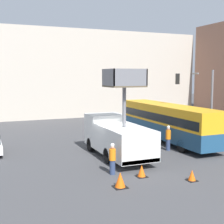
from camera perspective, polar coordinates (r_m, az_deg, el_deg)
ground_plane at (r=21.87m, az=-0.45°, el=-8.21°), size 120.00×120.00×0.00m
building_backdrop_far at (r=45.50m, az=-12.61°, el=6.84°), size 44.00×10.00×11.72m
utility_truck at (r=21.52m, az=0.89°, el=-4.24°), size 2.56×7.01×6.04m
city_bus at (r=27.05m, az=10.00°, el=-1.44°), size 2.46×12.22×3.15m
traffic_light_pole at (r=27.39m, az=15.70°, el=3.23°), size 2.87×2.63×6.09m
road_worker_near_truck at (r=17.93m, az=0.08°, el=-8.56°), size 0.38×0.38×1.82m
road_worker_directing at (r=23.89m, az=10.24°, el=-4.68°), size 0.38×0.38×1.90m
traffic_cone_near_truck at (r=16.09m, az=1.50°, el=-12.35°), size 0.69×0.69×0.79m
traffic_cone_mid_road at (r=17.76m, az=5.44°, el=-10.74°), size 0.58×0.58×0.67m
traffic_cone_far_side at (r=17.60m, az=14.41°, el=-11.20°), size 0.53×0.53×0.60m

